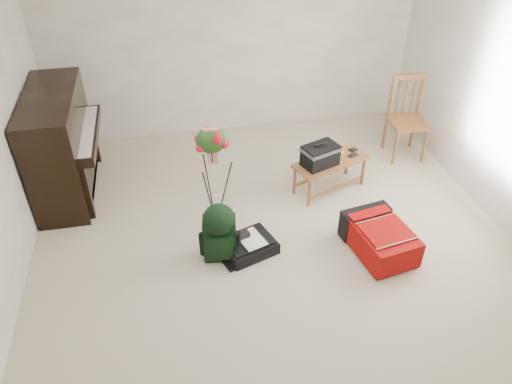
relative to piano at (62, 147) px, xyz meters
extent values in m
cube|color=#BEB499|center=(2.19, -1.60, -0.60)|extent=(5.00, 5.50, 0.01)
cube|color=white|center=(2.19, -1.60, 1.90)|extent=(5.00, 5.50, 0.01)
cube|color=white|center=(2.19, 1.15, 0.65)|extent=(5.00, 0.04, 2.50)
cube|color=black|center=(-0.01, 0.00, 0.03)|extent=(0.55, 1.50, 1.25)
cube|color=black|center=(0.29, 0.00, 0.13)|extent=(0.28, 1.30, 0.10)
cube|color=white|center=(0.29, 0.00, 0.18)|extent=(0.22, 1.20, 0.02)
cube|color=black|center=(0.04, 0.00, -0.55)|extent=(0.45, 1.30, 0.10)
cube|color=#9A6232|center=(3.07, -0.60, -0.21)|extent=(0.97, 0.66, 0.04)
cylinder|color=#9A6232|center=(2.66, -0.75, -0.41)|extent=(0.04, 0.04, 0.37)
cylinder|color=#9A6232|center=(2.66, -0.46, -0.41)|extent=(0.04, 0.04, 0.37)
cylinder|color=#9A6232|center=(3.47, -0.75, -0.41)|extent=(0.04, 0.04, 0.37)
cylinder|color=#9A6232|center=(3.47, -0.46, -0.41)|extent=(0.04, 0.04, 0.37)
cube|color=#9A6232|center=(4.28, -0.05, -0.10)|extent=(0.49, 0.49, 0.04)
cylinder|color=#9A6232|center=(4.08, -0.25, -0.36)|extent=(0.04, 0.04, 0.47)
cylinder|color=#9A6232|center=(4.08, 0.15, -0.36)|extent=(0.04, 0.04, 0.47)
cylinder|color=#9A6232|center=(4.48, -0.25, -0.36)|extent=(0.04, 0.04, 0.47)
cylinder|color=#9A6232|center=(4.48, 0.15, -0.36)|extent=(0.04, 0.04, 0.47)
cube|color=#9A6232|center=(4.28, 0.15, 0.44)|extent=(0.42, 0.07, 0.07)
cylinder|color=#9A6232|center=(4.08, 0.15, 0.17)|extent=(0.04, 0.04, 0.57)
cylinder|color=#9A6232|center=(4.48, 0.15, 0.17)|extent=(0.04, 0.04, 0.57)
cube|color=#A80709|center=(3.23, -1.76, -0.43)|extent=(0.64, 0.84, 0.30)
cube|color=black|center=(3.23, -1.47, -0.43)|extent=(0.56, 0.26, 0.32)
cube|color=#A80709|center=(3.23, -1.82, -0.27)|extent=(0.53, 0.51, 0.02)
cube|color=silver|center=(3.23, -2.04, -0.27)|extent=(0.48, 0.10, 0.01)
cube|color=black|center=(1.91, -1.50, -0.54)|extent=(0.63, 0.57, 0.13)
cube|color=black|center=(1.91, -1.50, -0.46)|extent=(0.55, 0.49, 0.03)
cube|color=white|center=(1.93, -1.52, -0.43)|extent=(0.32, 0.37, 0.01)
cube|color=black|center=(1.86, -1.43, -0.41)|extent=(0.19, 0.15, 0.05)
cube|color=black|center=(1.61, -1.52, -0.35)|extent=(0.35, 0.24, 0.49)
cube|color=black|center=(1.61, -1.64, -0.38)|extent=(0.27, 0.09, 0.28)
sphere|color=black|center=(1.61, -1.52, -0.11)|extent=(0.32, 0.32, 0.32)
cube|color=black|center=(1.54, -1.41, -0.36)|extent=(0.05, 0.04, 0.44)
cube|color=black|center=(1.69, -1.41, -0.36)|extent=(0.05, 0.04, 0.44)
cylinder|color=black|center=(1.63, -1.01, 0.39)|extent=(0.01, 0.01, 0.33)
ellipsoid|color=#224D18|center=(1.63, -1.01, 0.49)|extent=(0.31, 0.22, 0.29)
cube|color=red|center=(1.63, -1.03, 0.59)|extent=(0.16, 0.06, 0.09)
camera|label=1|loc=(1.24, -5.28, 3.00)|focal=35.00mm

